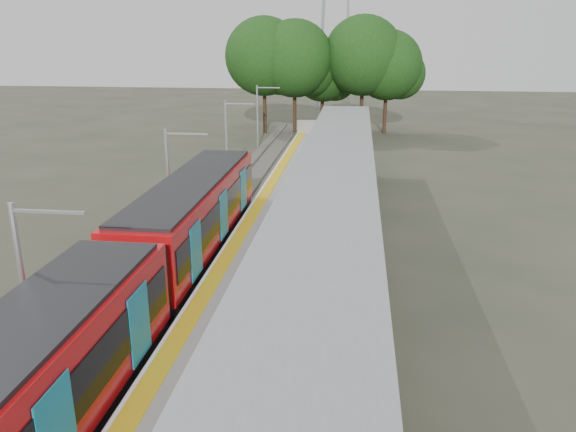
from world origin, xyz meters
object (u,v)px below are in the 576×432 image
Objects in this scene: info_pillar_near at (325,418)px; info_pillar_far at (303,227)px; bench_mid at (351,240)px; litter_bin at (311,229)px; train at (131,282)px; bench_near at (354,312)px; bench_far at (340,179)px.

info_pillar_near is 1.07× the size of info_pillar_far.
bench_mid is 2.29m from litter_bin.
info_pillar_far is at bearing 53.89° from train.
info_pillar_far is (-1.68, 12.31, -0.06)m from info_pillar_near.
train is 13.74× the size of info_pillar_near.
info_pillar_near is 12.43m from info_pillar_far.
bench_near is 1.83× the size of litter_bin.
info_pillar_far is at bearing -108.26° from litter_bin.
info_pillar_far is 2.11× the size of litter_bin.
bench_mid is at bearing 72.23° from info_pillar_near.
train is 16.83× the size of bench_far.
info_pillar_near is at bearing -83.80° from litter_bin.
train is at bearing -112.54° from info_pillar_far.
info_pillar_near reaches higher than bench_mid.
bench_mid is (-0.22, 6.20, 0.02)m from bench_near.
info_pillar_far reaches higher than bench_far.
bench_mid is (6.86, 5.97, -0.47)m from train.
info_pillar_near is (6.53, -5.66, -0.18)m from train.
bench_mid is 2.13m from info_pillar_far.
info_pillar_far is 0.91m from litter_bin.
bench_far is at bearing 107.33° from bench_mid.
bench_far is at bearing 112.79° from bench_near.
bench_near is 0.87× the size of info_pillar_far.
info_pillar_near reaches higher than bench_near.
train is 9.10m from bench_mid.
info_pillar_near is (0.47, -21.79, 0.29)m from bench_far.
bench_near is 5.46m from info_pillar_near.
train is 14.76× the size of info_pillar_far.
info_pillar_far is at bearing -92.85° from bench_far.
info_pillar_far reaches higher than litter_bin.
bench_mid is 0.84× the size of info_pillar_near.
bench_near is at bearing -75.16° from bench_mid.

